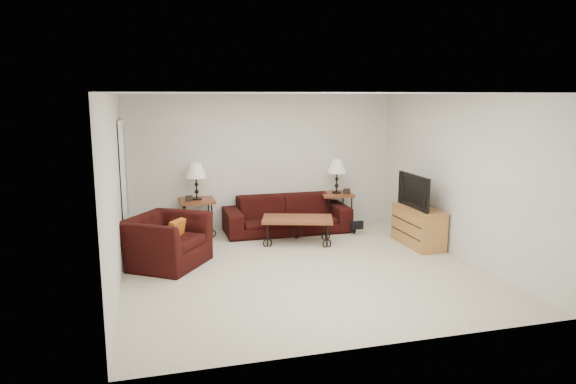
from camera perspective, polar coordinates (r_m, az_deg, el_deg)
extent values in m
plane|color=beige|center=(7.64, 1.39, -8.33)|extent=(5.00, 5.00, 0.00)
cube|color=silver|center=(9.73, -2.78, 3.32)|extent=(5.00, 0.02, 2.50)
cube|color=silver|center=(5.04, 9.60, -3.63)|extent=(5.00, 0.02, 2.50)
cube|color=silver|center=(7.05, -18.44, 0.02)|extent=(0.02, 5.00, 2.50)
cube|color=silver|center=(8.39, 18.04, 1.65)|extent=(0.02, 5.00, 2.50)
plane|color=white|center=(7.23, 1.48, 10.77)|extent=(5.00, 5.00, 0.00)
cube|color=black|center=(8.71, -17.60, 0.45)|extent=(0.08, 0.94, 2.04)
imported|color=black|center=(9.51, -0.14, -2.46)|extent=(2.27, 0.89, 0.66)
cube|color=brown|center=(9.41, -9.91, -2.78)|extent=(0.61, 0.61, 0.66)
cube|color=brown|center=(9.99, 5.32, -1.93)|extent=(0.67, 0.67, 0.65)
cube|color=black|center=(9.17, -10.83, -0.70)|extent=(0.13, 0.04, 0.11)
cube|color=black|center=(9.83, 6.48, 0.09)|extent=(0.13, 0.06, 0.11)
cube|color=brown|center=(8.83, 1.04, -4.24)|extent=(1.31, 0.95, 0.44)
imported|color=black|center=(7.86, -13.26, -5.27)|extent=(1.46, 1.49, 0.74)
cube|color=#B76B17|center=(7.78, -12.18, -4.23)|extent=(0.26, 0.32, 0.33)
cube|color=#B16E41|center=(8.94, 14.11, -3.68)|extent=(0.45, 1.08, 0.65)
imported|color=black|center=(8.81, 14.17, 0.10)|extent=(0.13, 0.96, 0.56)
ellipsoid|color=black|center=(9.48, 7.29, -3.22)|extent=(0.41, 0.35, 0.46)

